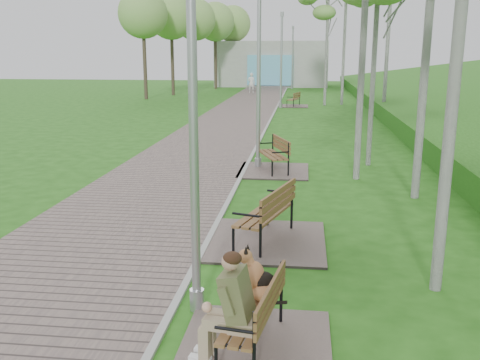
{
  "coord_description": "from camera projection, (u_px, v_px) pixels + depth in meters",
  "views": [
    {
      "loc": [
        1.55,
        0.91,
        3.13
      ],
      "look_at": [
        0.49,
        9.69,
        0.99
      ],
      "focal_mm": 40.0,
      "sensor_mm": 36.0,
      "label": 1
    }
  ],
  "objects": [
    {
      "name": "lamp_post_second",
      "position": [
        259.0,
        87.0,
        14.21
      ],
      "size": [
        0.18,
        0.18,
        4.71
      ],
      "color": "#9EA0A6",
      "rests_on": "ground"
    },
    {
      "name": "lamp_post_far",
      "position": [
        292.0,
        60.0,
        44.91
      ],
      "size": [
        0.2,
        0.2,
        5.17
      ],
      "color": "#9EA0A6",
      "rests_on": "ground"
    },
    {
      "name": "bench_third",
      "position": [
        273.0,
        164.0,
        14.21
      ],
      "size": [
        1.83,
        2.03,
        1.12
      ],
      "color": "#655652",
      "rests_on": "ground"
    },
    {
      "name": "lamp_post_near",
      "position": [
        194.0,
        136.0,
        6.13
      ],
      "size": [
        0.18,
        0.18,
        4.67
      ],
      "color": "#9EA0A6",
      "rests_on": "ground"
    },
    {
      "name": "bench_second",
      "position": [
        265.0,
        229.0,
        8.94
      ],
      "size": [
        1.95,
        2.17,
        1.2
      ],
      "color": "#655652",
      "rests_on": "ground"
    },
    {
      "name": "birch_far_b",
      "position": [
        328.0,
        1.0,
        30.3
      ],
      "size": [
        2.48,
        2.48,
        7.49
      ],
      "color": "silver",
      "rests_on": "ground"
    },
    {
      "name": "lamp_post_third",
      "position": [
        281.0,
        64.0,
        29.62
      ],
      "size": [
        0.2,
        0.2,
        5.21
      ],
      "color": "#9EA0A6",
      "rests_on": "ground"
    },
    {
      "name": "pedestrian_near",
      "position": [
        251.0,
        83.0,
        40.58
      ],
      "size": [
        0.56,
        0.37,
        1.53
      ],
      "primitive_type": "imported",
      "rotation": [
        0.0,
        0.0,
        3.13
      ],
      "color": "silver",
      "rests_on": "ground"
    },
    {
      "name": "walkway",
      "position": [
        219.0,
        132.0,
        20.99
      ],
      "size": [
        3.5,
        67.0,
        0.04
      ],
      "primitive_type": "cube",
      "color": "#655652",
      "rests_on": "ground"
    },
    {
      "name": "bench_far",
      "position": [
        293.0,
        103.0,
        31.0
      ],
      "size": [
        1.63,
        1.81,
        1.0
      ],
      "color": "#655652",
      "rests_on": "ground"
    },
    {
      "name": "bench_main",
      "position": [
        247.0,
        318.0,
        5.62
      ],
      "size": [
        1.62,
        1.8,
        1.41
      ],
      "color": "#655652",
      "rests_on": "ground"
    },
    {
      "name": "building_north",
      "position": [
        272.0,
        64.0,
        48.94
      ],
      "size": [
        10.0,
        5.2,
        4.0
      ],
      "color": "#9E9E99",
      "rests_on": "ground"
    },
    {
      "name": "kerb",
      "position": [
        264.0,
        133.0,
        20.78
      ],
      "size": [
        0.1,
        67.0,
        0.05
      ],
      "primitive_type": "cube",
      "color": "#999993",
      "rests_on": "ground"
    }
  ]
}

